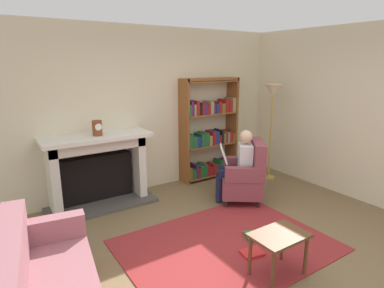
{
  "coord_description": "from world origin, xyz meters",
  "views": [
    {
      "loc": [
        -2.21,
        -2.32,
        2.12
      ],
      "look_at": [
        0.1,
        1.2,
        1.05
      ],
      "focal_mm": 29.93,
      "sensor_mm": 36.0,
      "label": 1
    }
  ],
  "objects_px": {
    "floor_lamp": "(273,99)",
    "fireplace": "(97,168)",
    "armchair_reading": "(246,175)",
    "mantel_clock": "(97,128)",
    "seated_reader": "(238,163)",
    "side_table": "(279,241)",
    "bookshelf": "(209,132)"
  },
  "relations": [
    {
      "from": "floor_lamp",
      "to": "fireplace",
      "type": "bearing_deg",
      "value": 168.19
    },
    {
      "from": "armchair_reading",
      "to": "fireplace",
      "type": "bearing_deg",
      "value": -84.91
    },
    {
      "from": "mantel_clock",
      "to": "seated_reader",
      "type": "xyz_separation_m",
      "value": [
        1.84,
        -0.98,
        -0.59
      ]
    },
    {
      "from": "side_table",
      "to": "mantel_clock",
      "type": "bearing_deg",
      "value": 110.34
    },
    {
      "from": "mantel_clock",
      "to": "floor_lamp",
      "type": "relative_size",
      "value": 0.12
    },
    {
      "from": "mantel_clock",
      "to": "side_table",
      "type": "xyz_separation_m",
      "value": [
        0.97,
        -2.6,
        -0.82
      ]
    },
    {
      "from": "bookshelf",
      "to": "seated_reader",
      "type": "distance_m",
      "value": 1.18
    },
    {
      "from": "fireplace",
      "to": "armchair_reading",
      "type": "xyz_separation_m",
      "value": [
        1.95,
        -1.15,
        -0.16
      ]
    },
    {
      "from": "armchair_reading",
      "to": "seated_reader",
      "type": "bearing_deg",
      "value": -90.0
    },
    {
      "from": "mantel_clock",
      "to": "armchair_reading",
      "type": "distance_m",
      "value": 2.34
    },
    {
      "from": "fireplace",
      "to": "floor_lamp",
      "type": "xyz_separation_m",
      "value": [
        3.02,
        -0.63,
        0.91
      ]
    },
    {
      "from": "mantel_clock",
      "to": "side_table",
      "type": "bearing_deg",
      "value": -69.66
    },
    {
      "from": "bookshelf",
      "to": "armchair_reading",
      "type": "xyz_separation_m",
      "value": [
        -0.16,
        -1.19,
        -0.46
      ]
    },
    {
      "from": "side_table",
      "to": "floor_lamp",
      "type": "relative_size",
      "value": 0.32
    },
    {
      "from": "fireplace",
      "to": "side_table",
      "type": "relative_size",
      "value": 2.85
    },
    {
      "from": "mantel_clock",
      "to": "seated_reader",
      "type": "distance_m",
      "value": 2.17
    },
    {
      "from": "armchair_reading",
      "to": "side_table",
      "type": "distance_m",
      "value": 1.83
    },
    {
      "from": "fireplace",
      "to": "bookshelf",
      "type": "relative_size",
      "value": 0.86
    },
    {
      "from": "fireplace",
      "to": "floor_lamp",
      "type": "relative_size",
      "value": 0.91
    },
    {
      "from": "floor_lamp",
      "to": "armchair_reading",
      "type": "bearing_deg",
      "value": -154.02
    },
    {
      "from": "mantel_clock",
      "to": "side_table",
      "type": "relative_size",
      "value": 0.39
    },
    {
      "from": "bookshelf",
      "to": "floor_lamp",
      "type": "height_order",
      "value": "bookshelf"
    },
    {
      "from": "fireplace",
      "to": "side_table",
      "type": "bearing_deg",
      "value": -70.18
    },
    {
      "from": "bookshelf",
      "to": "armchair_reading",
      "type": "distance_m",
      "value": 1.28
    },
    {
      "from": "mantel_clock",
      "to": "seated_reader",
      "type": "relative_size",
      "value": 0.19
    },
    {
      "from": "mantel_clock",
      "to": "floor_lamp",
      "type": "height_order",
      "value": "floor_lamp"
    },
    {
      "from": "bookshelf",
      "to": "floor_lamp",
      "type": "bearing_deg",
      "value": -36.17
    },
    {
      "from": "mantel_clock",
      "to": "bookshelf",
      "type": "bearing_deg",
      "value": 3.68
    },
    {
      "from": "mantel_clock",
      "to": "side_table",
      "type": "height_order",
      "value": "mantel_clock"
    },
    {
      "from": "bookshelf",
      "to": "fireplace",
      "type": "bearing_deg",
      "value": -179.11
    },
    {
      "from": "side_table",
      "to": "seated_reader",
      "type": "bearing_deg",
      "value": 61.58
    },
    {
      "from": "seated_reader",
      "to": "armchair_reading",
      "type": "bearing_deg",
      "value": 90.0
    }
  ]
}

